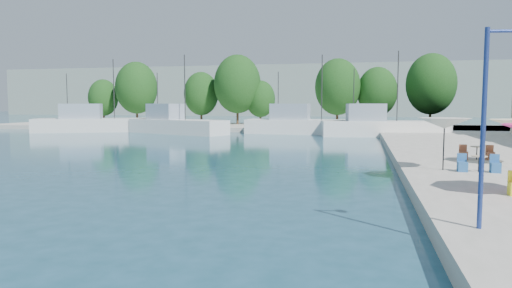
% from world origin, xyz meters
% --- Properties ---
extents(quay_far, '(90.00, 16.00, 0.60)m').
position_xyz_m(quay_far, '(-8.00, 67.00, 0.30)').
color(quay_far, '#A29F92').
rests_on(quay_far, ground).
extents(hill_west, '(180.00, 40.00, 16.00)m').
position_xyz_m(hill_west, '(-30.00, 160.00, 8.00)').
color(hill_west, gray).
rests_on(hill_west, ground).
extents(hill_east, '(140.00, 40.00, 12.00)m').
position_xyz_m(hill_east, '(40.00, 180.00, 6.00)').
color(hill_east, gray).
rests_on(hill_east, ground).
extents(trawler_01, '(17.40, 11.35, 10.20)m').
position_xyz_m(trawler_01, '(-30.91, 56.11, 1.07)').
color(trawler_01, silver).
rests_on(trawler_01, ground).
extents(trawler_02, '(14.57, 8.95, 10.20)m').
position_xyz_m(trawler_02, '(-19.10, 54.74, 1.07)').
color(trawler_02, silver).
rests_on(trawler_02, ground).
extents(trawler_03, '(15.85, 4.49, 10.20)m').
position_xyz_m(trawler_03, '(-2.91, 57.93, 1.07)').
color(trawler_03, white).
rests_on(trawler_03, ground).
extents(trawler_04, '(14.59, 5.85, 10.20)m').
position_xyz_m(trawler_04, '(6.14, 55.50, 1.07)').
color(trawler_04, white).
rests_on(trawler_04, ground).
extents(tree_01, '(4.96, 4.96, 7.34)m').
position_xyz_m(tree_01, '(-38.91, 70.48, 4.83)').
color(tree_01, '#3F2B19').
rests_on(tree_01, quay_far).
extents(tree_02, '(6.79, 6.79, 10.05)m').
position_xyz_m(tree_02, '(-32.15, 69.46, 6.40)').
color(tree_02, '#3F2B19').
rests_on(tree_02, quay_far).
extents(tree_03, '(5.66, 5.66, 8.39)m').
position_xyz_m(tree_03, '(-21.78, 71.70, 5.44)').
color(tree_03, '#3F2B19').
rests_on(tree_03, quay_far).
extents(tree_04, '(7.33, 7.33, 10.85)m').
position_xyz_m(tree_04, '(-15.17, 70.11, 6.87)').
color(tree_04, '#3F2B19').
rests_on(tree_04, quay_far).
extents(tree_05, '(4.63, 4.63, 6.85)m').
position_xyz_m(tree_05, '(-11.69, 71.09, 4.55)').
color(tree_05, '#3F2B19').
rests_on(tree_05, quay_far).
extents(tree_06, '(6.60, 6.60, 9.78)m').
position_xyz_m(tree_06, '(0.39, 68.70, 6.24)').
color(tree_06, '#3F2B19').
rests_on(tree_06, quay_far).
extents(tree_07, '(5.77, 5.77, 8.55)m').
position_xyz_m(tree_07, '(6.04, 69.90, 5.53)').
color(tree_07, '#3F2B19').
rests_on(tree_07, quay_far).
extents(tree_08, '(7.06, 7.06, 10.45)m').
position_xyz_m(tree_08, '(13.56, 71.03, 6.63)').
color(tree_08, '#3F2B19').
rests_on(tree_08, quay_far).
extents(umbrella_white, '(2.48, 2.48, 2.48)m').
position_xyz_m(umbrella_white, '(7.89, 23.89, 2.83)').
color(umbrella_white, black).
rests_on(umbrella_white, quay_right).
extents(cafe_table_02, '(1.82, 0.70, 0.76)m').
position_xyz_m(cafe_table_02, '(9.37, 23.48, 0.89)').
color(cafe_table_02, black).
rests_on(cafe_table_02, quay_right).
extents(cafe_table_03, '(1.82, 0.70, 0.76)m').
position_xyz_m(cafe_table_03, '(10.42, 28.59, 0.89)').
color(cafe_table_03, black).
rests_on(cafe_table_03, quay_right).
extents(street_lamp, '(1.03, 0.36, 5.03)m').
position_xyz_m(street_lamp, '(7.36, 13.16, 4.09)').
color(street_lamp, navy).
rests_on(street_lamp, quay_right).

